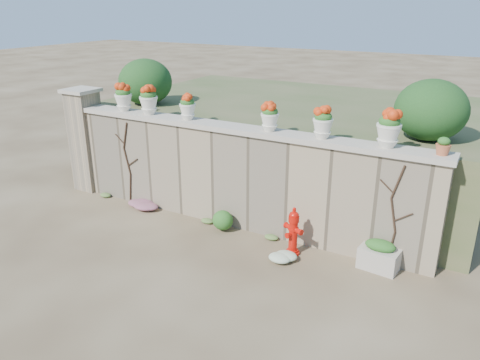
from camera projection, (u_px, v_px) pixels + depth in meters
The scene contains 21 objects.
ground at pixel (185, 261), 8.42m from camera, with size 80.00×80.00×0.00m, color #4A3925.
stone_wall at pixel (235, 179), 9.53m from camera, with size 8.00×0.40×2.00m, color gray.
wall_cap at pixel (234, 128), 9.16m from camera, with size 8.10×0.52×0.10m, color #B9AD9C.
gate_pillar at pixel (86, 139), 11.34m from camera, with size 0.72×0.72×2.48m.
raised_fill at pixel (296, 141), 12.14m from camera, with size 9.00×6.00×2.00m, color #384C23.
back_shrub_left at pixel (145, 82), 11.42m from camera, with size 1.30×1.30×1.10m, color #143814.
back_shrub_right at pixel (431, 110), 8.41m from camera, with size 1.30×1.30×1.10m, color #143814.
vine_left at pixel (128, 162), 10.58m from camera, with size 0.60×0.04×1.91m.
vine_right at pixel (394, 216), 7.88m from camera, with size 0.60×0.04×1.91m.
fire_hydrant at pixel (293, 231), 8.50m from camera, with size 0.40×0.29×0.93m.
planter_box at pixel (379, 256), 8.09m from camera, with size 0.70×0.46×0.56m.
green_shrub at pixel (218, 219), 9.46m from camera, with size 0.56×0.50×0.53m, color #1E5119.
magenta_clump at pixel (143, 204), 10.55m from camera, with size 0.79×0.53×0.21m, color #B52482.
white_flowers at pixel (286, 257), 8.36m from camera, with size 0.54×0.44×0.20m, color white.
urn_pot_0 at pixel (123, 98), 10.34m from camera, with size 0.38×0.38×0.59m.
urn_pot_1 at pixel (149, 100), 10.00m from camera, with size 0.39×0.39×0.61m.
urn_pot_2 at pixel (188, 107), 9.56m from camera, with size 0.33×0.33×0.53m.
urn_pot_3 at pixel (270, 117), 8.70m from camera, with size 0.34×0.34×0.54m.
urn_pot_4 at pixel (323, 123), 8.22m from camera, with size 0.36×0.36×0.56m.
urn_pot_5 at pixel (389, 129), 7.69m from camera, with size 0.41×0.41×0.64m.
terracotta_pot at pixel (443, 147), 7.36m from camera, with size 0.23×0.23×0.28m.
Camera 1 is at (4.46, -5.93, 4.36)m, focal length 35.00 mm.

